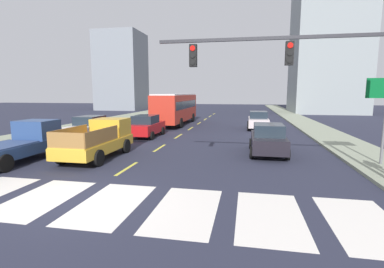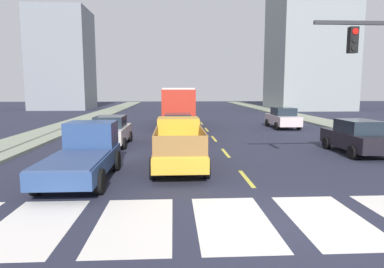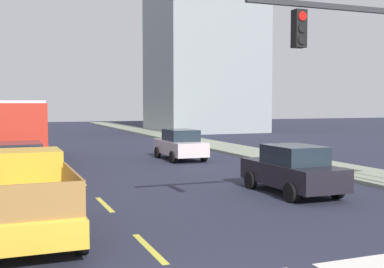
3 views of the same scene
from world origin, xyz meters
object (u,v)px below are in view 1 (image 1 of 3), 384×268
(sedan_near_left, at_px, (91,127))
(traffic_signal_gantry, at_px, (322,71))
(pickup_stakebed, at_px, (100,139))
(sedan_far, at_px, (146,126))
(sedan_near_right, at_px, (268,139))
(city_bus, at_px, (176,107))
(pickup_dark, at_px, (21,143))
(sedan_mid, at_px, (258,120))

(sedan_near_left, height_order, traffic_signal_gantry, traffic_signal_gantry)
(pickup_stakebed, distance_m, sedan_far, 7.08)
(sedan_far, distance_m, sedan_near_right, 10.13)
(city_bus, xyz_separation_m, sedan_near_left, (-3.99, -10.58, -1.09))
(pickup_stakebed, relative_size, pickup_dark, 1.00)
(sedan_far, height_order, traffic_signal_gantry, traffic_signal_gantry)
(pickup_dark, height_order, sedan_near_left, pickup_dark)
(traffic_signal_gantry, bearing_deg, sedan_near_right, 104.43)
(city_bus, distance_m, sedan_near_left, 11.36)
(sedan_mid, bearing_deg, pickup_stakebed, -125.89)
(pickup_stakebed, distance_m, sedan_near_left, 6.74)
(sedan_near_right, bearing_deg, traffic_signal_gantry, -73.65)
(sedan_far, distance_m, sedan_near_left, 4.14)
(sedan_mid, distance_m, sedan_near_right, 11.24)
(pickup_stakebed, height_order, city_bus, city_bus)
(pickup_dark, distance_m, sedan_far, 9.41)
(sedan_mid, relative_size, traffic_signal_gantry, 0.49)
(pickup_stakebed, xyz_separation_m, city_bus, (0.17, 16.14, 1.02))
(sedan_near_left, distance_m, sedan_near_right, 13.20)
(sedan_near_left, relative_size, sedan_near_right, 1.00)
(traffic_signal_gantry, bearing_deg, pickup_dark, 174.61)
(city_bus, bearing_deg, sedan_far, -92.24)
(pickup_stakebed, relative_size, city_bus, 0.48)
(pickup_stakebed, bearing_deg, pickup_dark, -156.24)
(sedan_far, bearing_deg, sedan_near_left, -160.16)
(city_bus, height_order, sedan_near_right, city_bus)
(traffic_signal_gantry, bearing_deg, city_bus, 118.06)
(pickup_dark, distance_m, sedan_mid, 19.60)
(pickup_dark, bearing_deg, pickup_stakebed, 24.09)
(city_bus, distance_m, sedan_near_right, 16.41)
(pickup_dark, relative_size, sedan_mid, 1.18)
(traffic_signal_gantry, bearing_deg, sedan_far, 135.79)
(city_bus, distance_m, sedan_mid, 9.11)
(traffic_signal_gantry, bearing_deg, pickup_stakebed, 164.11)
(pickup_stakebed, xyz_separation_m, sedan_near_left, (-3.81, 5.56, -0.08))
(sedan_mid, bearing_deg, pickup_dark, -131.83)
(pickup_stakebed, bearing_deg, city_bus, 87.97)
(sedan_near_right, bearing_deg, pickup_dark, -160.37)
(sedan_far, xyz_separation_m, sedan_near_left, (-3.85, -1.53, 0.00))
(pickup_dark, bearing_deg, sedan_far, 66.89)
(pickup_stakebed, height_order, pickup_dark, same)
(city_bus, height_order, sedan_far, city_bus)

